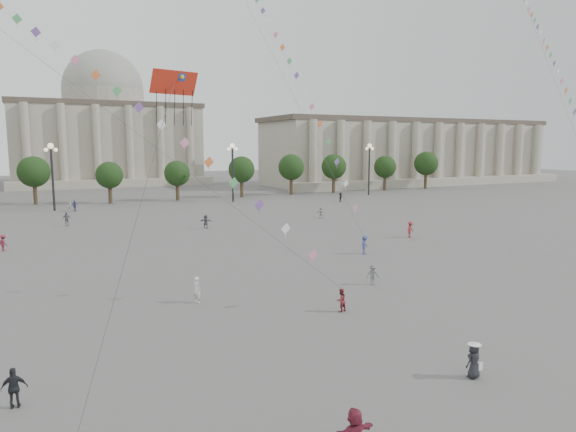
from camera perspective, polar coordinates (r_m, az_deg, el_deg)
name	(u,v)px	position (r m, az deg, el deg)	size (l,w,h in m)	color
ground	(426,355)	(27.31, 15.08, -14.69)	(360.00, 360.00, 0.00)	#5A5755
hall_east	(410,152)	(145.42, 13.41, 6.93)	(84.00, 26.22, 17.20)	#A49D8A
hall_central	(106,130)	(149.11, -19.60, 8.94)	(48.30, 34.30, 35.50)	#A49D8A
tree_row	(141,172)	(98.46, -16.03, 4.71)	(137.12, 5.12, 8.00)	#362A1B
lamp_post_mid_west	(52,164)	(88.96, -24.77, 5.24)	(2.00, 0.90, 10.65)	#262628
lamp_post_mid_east	(233,162)	(94.45, -6.18, 6.04)	(2.00, 0.90, 10.65)	#262628
lamp_post_far_east	(369,160)	(108.29, 9.03, 6.22)	(2.00, 0.90, 10.65)	#262628
person_crowd_0	(75,206)	(87.53, -22.62, 1.05)	(0.98, 0.41, 1.67)	#383F7E
person_crowd_4	(70,207)	(87.06, -23.07, 0.94)	(1.42, 0.45, 1.53)	silver
person_crowd_6	(373,275)	(38.99, 9.40, -6.44)	(1.00, 0.57, 1.55)	slate
person_crowd_7	(321,212)	(73.14, 3.70, 0.40)	(1.53, 0.49, 1.65)	beige
person_crowd_8	(410,230)	(59.34, 13.44, -1.47)	(1.18, 0.68, 1.83)	maroon
person_crowd_9	(340,197)	(94.70, 5.85, 2.10)	(1.58, 0.50, 1.70)	black
person_crowd_12	(206,222)	(64.90, -9.13, -0.61)	(1.60, 0.51, 1.72)	#5E5D62
person_crowd_13	(197,290)	(34.76, -10.09, -8.06)	(0.64, 0.42, 1.76)	silver
person_crowd_16	(67,219)	(71.97, -23.39, -0.31)	(1.04, 0.43, 1.78)	slate
person_crowd_17	(3,243)	(57.76, -29.07, -2.62)	(1.05, 0.60, 1.63)	maroon
tourist_1	(14,388)	(23.98, -28.13, -16.49)	(0.98, 0.41, 1.67)	black
kite_flyer_0	(341,300)	(32.65, 5.90, -9.28)	(0.72, 0.56, 1.48)	maroon
kite_flyer_1	(365,245)	(49.57, 8.51, -3.19)	(1.16, 0.67, 1.80)	#3A4783
hat_person	(474,359)	(25.20, 19.96, -14.76)	(0.86, 0.62, 1.69)	black
dragon_kite	(174,100)	(24.15, -12.58, 12.49)	(3.76, 4.60, 15.05)	red
kite_train_west	(9,20)	(47.82, -28.60, 18.58)	(34.24, 38.22, 62.19)	#3F3F3F
kite_train_east	(556,72)	(73.25, 27.63, 14.02)	(21.26, 29.57, 49.11)	#3F3F3F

